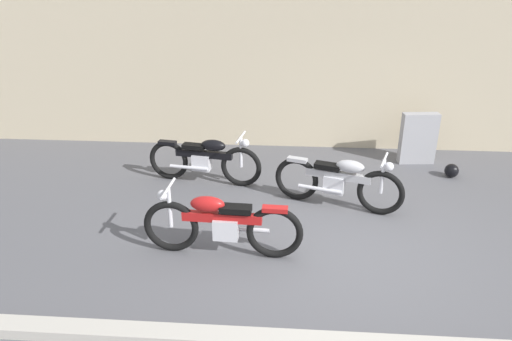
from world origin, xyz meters
name	(u,v)px	position (x,y,z in m)	size (l,w,h in m)	color
ground_plane	(341,246)	(0.00, 0.00, 0.00)	(40.00, 40.00, 0.00)	#56565B
building_wall	(329,69)	(0.00, 3.93, 1.58)	(18.00, 0.30, 3.16)	beige
stone_marker	(418,138)	(1.67, 3.08, 0.49)	(0.67, 0.20, 0.97)	#9E9EA3
helmet	(452,171)	(2.16, 2.44, 0.12)	(0.25, 0.25, 0.25)	black
motorcycle_red	(221,224)	(-1.60, -0.28, 0.45)	(2.11, 0.59, 0.94)	black
motorcycle_silver	(339,181)	(0.04, 1.17, 0.44)	(1.97, 0.84, 0.92)	black
motorcycle_black	(205,159)	(-2.18, 1.90, 0.44)	(2.01, 0.57, 0.90)	black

